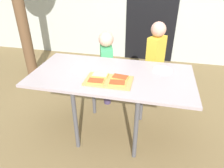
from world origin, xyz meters
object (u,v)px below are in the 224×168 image
at_px(dining_table, 112,80).
at_px(child_right, 155,58).
at_px(plate_white_left, 81,68).
at_px(pizza_slice_far_right, 120,77).
at_px(cutting_board, 109,81).
at_px(pizza_slice_near_left, 96,81).
at_px(pizza_slice_near_right, 117,83).
at_px(pizza_slice_far_left, 100,75).
at_px(plate_white_right, 163,70).
at_px(child_left, 106,64).

relative_size(dining_table, child_right, 1.43).
bearing_deg(dining_table, plate_white_left, 172.08).
relative_size(pizza_slice_far_right, child_right, 0.15).
bearing_deg(cutting_board, pizza_slice_near_left, -150.15).
xyz_separation_m(pizza_slice_near_right, plate_white_left, (-0.42, 0.24, -0.02)).
relative_size(pizza_slice_far_left, child_right, 0.14).
relative_size(pizza_slice_near_left, pizza_slice_near_right, 0.99).
height_order(pizza_slice_far_right, plate_white_right, pizza_slice_far_right).
bearing_deg(dining_table, pizza_slice_far_left, -135.48).
height_order(cutting_board, child_left, child_left).
bearing_deg(plate_white_right, pizza_slice_near_right, -134.38).
xyz_separation_m(pizza_slice_far_right, child_left, (-0.30, 0.68, -0.20)).
bearing_deg(dining_table, pizza_slice_near_left, -114.63).
distance_m(cutting_board, pizza_slice_near_right, 0.10).
relative_size(dining_table, pizza_slice_near_left, 9.97).
bearing_deg(pizza_slice_far_left, cutting_board, -32.05).
distance_m(pizza_slice_near_left, plate_white_left, 0.34).
relative_size(dining_table, pizza_slice_far_right, 9.67).
distance_m(cutting_board, pizza_slice_far_right, 0.11).
height_order(dining_table, cutting_board, cutting_board).
bearing_deg(pizza_slice_far_left, dining_table, 44.52).
height_order(pizza_slice_far_left, plate_white_right, pizza_slice_far_left).
bearing_deg(pizza_slice_far_right, cutting_board, -147.03).
height_order(dining_table, child_left, child_left).
relative_size(dining_table, pizza_slice_near_right, 9.86).
xyz_separation_m(dining_table, plate_white_left, (-0.32, 0.04, 0.07)).
height_order(pizza_slice_near_right, plate_white_left, pizza_slice_near_right).
relative_size(cutting_board, child_right, 0.39).
bearing_deg(pizza_slice_near_right, dining_table, 115.47).
distance_m(pizza_slice_far_left, plate_white_left, 0.27).
bearing_deg(dining_table, pizza_slice_near_right, -64.53).
distance_m(dining_table, plate_white_left, 0.33).
bearing_deg(child_left, pizza_slice_near_right, -69.44).
distance_m(pizza_slice_far_right, plate_white_left, 0.44).
xyz_separation_m(pizza_slice_far_right, pizza_slice_far_left, (-0.19, 0.00, 0.00)).
bearing_deg(pizza_slice_near_right, child_right, 72.89).
bearing_deg(child_right, pizza_slice_far_right, -108.82).
bearing_deg(pizza_slice_far_left, plate_white_left, 150.38).
height_order(cutting_board, plate_white_left, cutting_board).
height_order(pizza_slice_far_right, plate_white_left, pizza_slice_far_right).
xyz_separation_m(pizza_slice_far_right, child_right, (0.29, 0.84, -0.13)).
bearing_deg(plate_white_right, dining_table, -158.11).
distance_m(pizza_slice_far_left, pizza_slice_near_right, 0.21).
relative_size(cutting_board, pizza_slice_near_right, 2.70).
bearing_deg(pizza_slice_near_right, plate_white_right, 45.62).
relative_size(pizza_slice_near_left, child_right, 0.14).
bearing_deg(plate_white_right, pizza_slice_far_left, -153.68).
bearing_deg(pizza_slice_near_right, child_left, 110.56).
bearing_deg(cutting_board, dining_table, 92.52).
height_order(plate_white_right, child_right, child_right).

